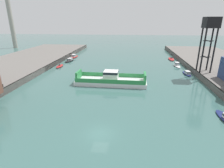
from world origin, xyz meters
TOP-DOWN VIEW (x-y plane):
  - ground_plane at (0.00, 0.00)m, footprint 400.00×400.00m
  - chain_ferry at (-0.91, 22.92)m, footprint 19.10×6.55m
  - moored_boat_near_left at (-21.72, 49.59)m, footprint 3.14×6.95m
  - moored_boat_near_right at (21.89, 57.75)m, footprint 2.72×7.32m
  - moored_boat_mid_left at (21.55, 45.44)m, footprint 2.13×6.39m
  - moored_boat_mid_right at (-22.07, 39.46)m, footprint 1.75×5.42m
  - moored_boat_far_left at (-22.33, 57.53)m, footprint 2.70×7.43m
  - moored_boat_upstream_a at (22.27, 34.49)m, footprint 2.21×6.46m
  - crane_tower at (26.11, 32.34)m, footprint 3.81×3.81m
  - bollard_left_far at (-25.03, 12.99)m, footprint 0.32×0.32m
  - smokestack_distant_a at (-68.76, 84.08)m, footprint 2.79×2.79m

SIDE VIEW (x-z plane):
  - ground_plane at x=0.00m, z-range 0.00..0.00m
  - moored_boat_near_right at x=21.89m, z-range -0.24..0.81m
  - moored_boat_mid_right at x=-22.07m, z-range -0.24..0.86m
  - moored_boat_near_left at x=-21.72m, z-range -0.16..1.07m
  - moored_boat_upstream_a at x=22.27m, z-range -0.15..1.07m
  - moored_boat_mid_left at x=21.55m, z-range -0.18..1.30m
  - moored_boat_far_left at x=-22.33m, z-range -0.19..1.31m
  - chain_ferry at x=-0.91m, z-range -0.71..2.93m
  - bollard_left_far at x=-25.03m, z-range 1.80..2.51m
  - crane_tower at x=26.11m, z-range 6.56..22.09m
  - smokestack_distant_a at x=-68.76m, z-range 1.03..36.36m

